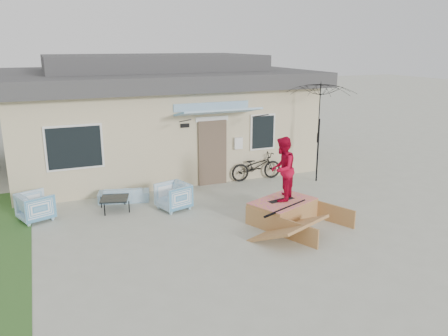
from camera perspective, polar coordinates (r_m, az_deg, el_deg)
name	(u,v)px	position (r m, az deg, el deg)	size (l,w,h in m)	color
ground	(242,242)	(10.59, 2.26, -9.39)	(90.00, 90.00, 0.00)	#A6A897
house	(154,112)	(17.37, -8.84, 6.99)	(10.80, 8.49, 4.10)	#C7B78D
loveseat	(124,192)	(13.46, -12.55, -2.94)	(1.45, 0.43, 0.57)	teal
armchair_left	(35,205)	(12.70, -22.73, -4.36)	(0.79, 0.74, 0.81)	teal
armchair_right	(173,195)	(12.55, -6.43, -3.42)	(0.79, 0.74, 0.81)	teal
coffee_table	(115,204)	(12.82, -13.62, -4.44)	(0.73, 0.73, 0.36)	black
bicycle	(256,163)	(15.15, 4.11, 0.61)	(0.62, 1.79, 1.15)	black
patio_umbrella	(319,129)	(15.03, 11.91, 4.79)	(2.60, 2.47, 2.20)	black
skate_ramp	(283,211)	(11.81, 7.41, -5.38)	(1.62, 2.16, 0.54)	#A36F3C
skateboard	(281,200)	(11.74, 7.25, -3.98)	(0.75, 0.19, 0.05)	black
skater	(282,168)	(11.49, 7.39, 0.01)	(0.81, 0.62, 1.65)	#AD0625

